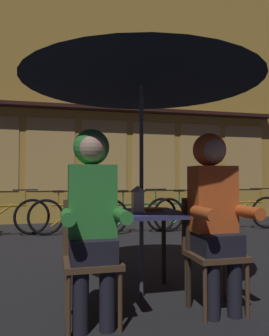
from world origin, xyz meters
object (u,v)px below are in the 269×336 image
at_px(lantern, 138,198).
at_px(chair_right, 211,246).
at_px(book, 151,209).
at_px(person_right_hooded, 214,202).
at_px(bicycle_fourth, 137,215).
at_px(bicycle_furthest, 242,212).
at_px(patio_umbrella, 141,63).
at_px(bicycle_second, 2,217).
at_px(bicycle_fifth, 192,213).
at_px(cafe_table, 141,223).
at_px(bicycle_third, 74,216).
at_px(chair_left, 91,252).
at_px(person_left_hooded, 92,204).

distance_m(lantern, chair_right, 0.71).
height_order(lantern, book, lantern).
height_order(person_right_hooded, bicycle_fourth, person_right_hooded).
relative_size(person_right_hooded, book, 7.00).
bearing_deg(bicycle_furthest, lantern, -132.57).
bearing_deg(patio_umbrella, bicycle_second, 115.73).
relative_size(lantern, bicycle_fifth, 0.14).
distance_m(cafe_table, bicycle_third, 3.42).
bearing_deg(chair_left, bicycle_fifth, 56.88).
height_order(patio_umbrella, bicycle_fourth, patio_umbrella).
bearing_deg(lantern, chair_right, -28.69).
bearing_deg(person_right_hooded, book, 125.73).
relative_size(cafe_table, book, 3.70).
relative_size(bicycle_third, bicycle_fifth, 1.00).
bearing_deg(bicycle_third, lantern, -84.44).
xyz_separation_m(bicycle_furthest, book, (-2.90, -3.17, 0.41)).
height_order(cafe_table, person_right_hooded, person_right_hooded).
bearing_deg(person_left_hooded, patio_umbrella, 41.57).
distance_m(person_right_hooded, book, 0.64).
distance_m(chair_right, book, 0.64).
relative_size(patio_umbrella, bicycle_second, 1.41).
xyz_separation_m(chair_left, bicycle_third, (0.09, 3.76, -0.14)).
bearing_deg(book, bicycle_second, 128.26).
relative_size(bicycle_second, bicycle_fifth, 0.98).
xyz_separation_m(chair_left, bicycle_furthest, (3.49, 3.63, -0.14)).
relative_size(person_left_hooded, bicycle_second, 0.85).
xyz_separation_m(patio_umbrella, bicycle_second, (-1.64, 3.41, -1.71)).
distance_m(chair_right, person_right_hooded, 0.36).
bearing_deg(bicycle_fifth, bicycle_furthest, -2.72).
relative_size(lantern, bicycle_second, 0.14).
xyz_separation_m(bicycle_second, book, (1.75, -3.32, 0.41)).
relative_size(lantern, person_right_hooded, 0.17).
height_order(bicycle_third, book, bicycle_third).
xyz_separation_m(cafe_table, person_right_hooded, (0.48, -0.43, 0.21)).
bearing_deg(lantern, bicycle_furthest, 47.43).
height_order(chair_right, person_left_hooded, person_left_hooded).
xyz_separation_m(lantern, person_right_hooded, (0.53, -0.35, -0.01)).
xyz_separation_m(lantern, bicycle_fourth, (0.83, 3.32, -0.51)).
bearing_deg(person_left_hooded, chair_left, 90.00).
bearing_deg(bicycle_fifth, chair_left, -123.12).
bearing_deg(lantern, bicycle_second, 114.51).
bearing_deg(bicycle_furthest, chair_left, -133.89).
bearing_deg(bicycle_third, patio_umbrella, -83.42).
xyz_separation_m(person_right_hooded, bicycle_furthest, (2.53, 3.69, -0.50)).
bearing_deg(bicycle_fifth, bicycle_second, 178.45).
bearing_deg(cafe_table, patio_umbrella, 0.00).
bearing_deg(person_right_hooded, bicycle_furthest, 55.51).
relative_size(cafe_table, lantern, 3.20).
bearing_deg(book, patio_umbrella, -130.97).
relative_size(patio_umbrella, person_left_hooded, 1.65).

